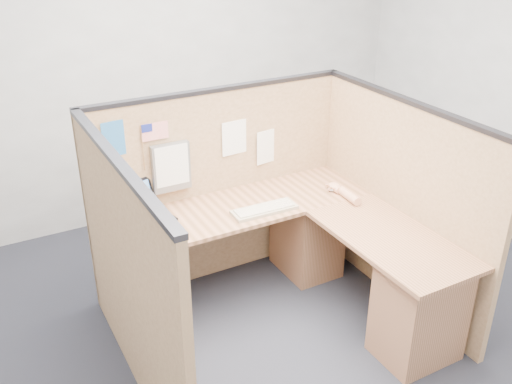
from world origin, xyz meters
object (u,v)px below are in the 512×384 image
l_desk (288,264)px  mouse (334,188)px  keyboard (264,209)px  laptop (144,211)px

l_desk → mouse: bearing=25.6°
l_desk → keyboard: 0.43m
l_desk → keyboard: (-0.07, 0.23, 0.35)m
keyboard → mouse: mouse is taller
l_desk → mouse: 0.72m
laptop → mouse: bearing=-27.6°
l_desk → laptop: (-0.85, 0.54, 0.40)m
laptop → mouse: (1.41, -0.28, -0.04)m
laptop → mouse: laptop is taller
keyboard → mouse: 0.63m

